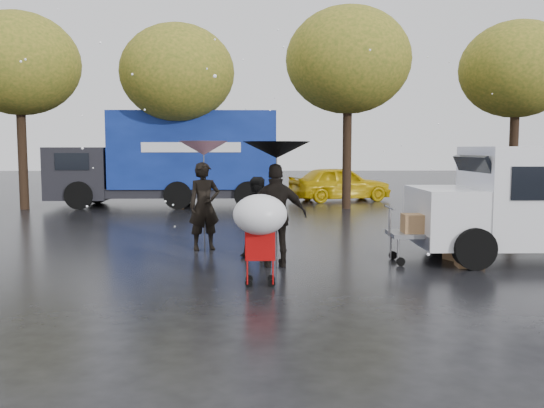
{
  "coord_description": "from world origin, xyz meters",
  "views": [
    {
      "loc": [
        -0.59,
        -10.55,
        2.17
      ],
      "look_at": [
        -0.36,
        1.0,
        1.05
      ],
      "focal_mm": 38.0,
      "sensor_mm": 36.0,
      "label": 1
    }
  ],
  "objects_px": {
    "yellow_taxi": "(340,183)",
    "shopping_cart": "(260,220)",
    "blue_truck": "(173,159)",
    "person_pink": "(204,206)",
    "person_black": "(277,215)",
    "vendor_cart": "(433,225)"
  },
  "relations": [
    {
      "from": "yellow_taxi",
      "to": "shopping_cart",
      "type": "bearing_deg",
      "value": 151.46
    },
    {
      "from": "blue_truck",
      "to": "person_pink",
      "type": "bearing_deg",
      "value": -77.52
    },
    {
      "from": "yellow_taxi",
      "to": "person_black",
      "type": "bearing_deg",
      "value": 151.27
    },
    {
      "from": "person_black",
      "to": "yellow_taxi",
      "type": "relative_size",
      "value": 0.45
    },
    {
      "from": "shopping_cart",
      "to": "blue_truck",
      "type": "xyz_separation_m",
      "value": [
        -3.27,
        12.77,
        0.69
      ]
    },
    {
      "from": "vendor_cart",
      "to": "yellow_taxi",
      "type": "distance_m",
      "value": 12.88
    },
    {
      "from": "vendor_cart",
      "to": "yellow_taxi",
      "type": "height_order",
      "value": "yellow_taxi"
    },
    {
      "from": "vendor_cart",
      "to": "person_pink",
      "type": "bearing_deg",
      "value": 161.29
    },
    {
      "from": "person_black",
      "to": "blue_truck",
      "type": "bearing_deg",
      "value": -75.73
    },
    {
      "from": "person_pink",
      "to": "yellow_taxi",
      "type": "bearing_deg",
      "value": 46.92
    },
    {
      "from": "vendor_cart",
      "to": "yellow_taxi",
      "type": "xyz_separation_m",
      "value": [
        -0.01,
        12.88,
        -0.01
      ]
    },
    {
      "from": "person_black",
      "to": "vendor_cart",
      "type": "relative_size",
      "value": 1.25
    },
    {
      "from": "shopping_cart",
      "to": "blue_truck",
      "type": "height_order",
      "value": "blue_truck"
    },
    {
      "from": "person_pink",
      "to": "blue_truck",
      "type": "distance_m",
      "value": 9.63
    },
    {
      "from": "person_black",
      "to": "blue_truck",
      "type": "xyz_separation_m",
      "value": [
        -3.57,
        11.2,
        0.81
      ]
    },
    {
      "from": "person_pink",
      "to": "person_black",
      "type": "xyz_separation_m",
      "value": [
        1.5,
        -1.83,
        0.01
      ]
    },
    {
      "from": "vendor_cart",
      "to": "person_black",
      "type": "bearing_deg",
      "value": -173.98
    },
    {
      "from": "person_pink",
      "to": "blue_truck",
      "type": "height_order",
      "value": "blue_truck"
    },
    {
      "from": "vendor_cart",
      "to": "shopping_cart",
      "type": "distance_m",
      "value": 3.8
    },
    {
      "from": "shopping_cart",
      "to": "yellow_taxi",
      "type": "distance_m",
      "value": 15.12
    },
    {
      "from": "vendor_cart",
      "to": "shopping_cart",
      "type": "relative_size",
      "value": 1.04
    },
    {
      "from": "person_black",
      "to": "vendor_cart",
      "type": "xyz_separation_m",
      "value": [
        2.98,
        0.31,
        -0.22
      ]
    }
  ]
}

